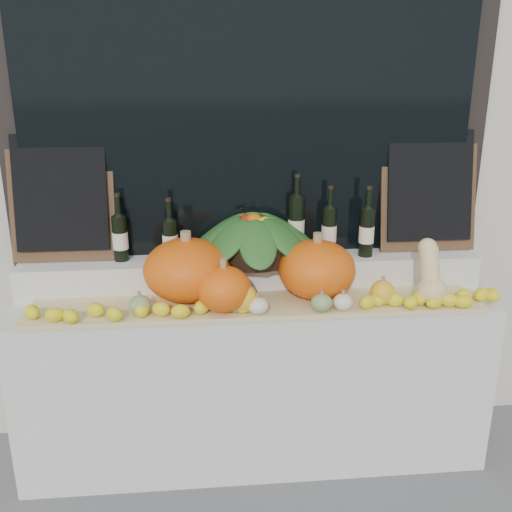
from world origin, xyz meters
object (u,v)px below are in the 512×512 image
Objects in this scene: pumpkin_left at (187,270)px; butternut_squash at (430,276)px; pumpkin_right at (317,269)px; produce_bowl at (254,236)px; wine_bottle_tall at (296,225)px.

butternut_squash is (1.12, -0.13, -0.02)m from pumpkin_left.
butternut_squash is (0.51, -0.10, -0.02)m from pumpkin_right.
pumpkin_left is 0.60× the size of produce_bowl.
produce_bowl is at bearing 28.54° from pumpkin_left.
wine_bottle_tall reaches higher than pumpkin_right.
pumpkin_right is at bearing -36.54° from produce_bowl.
pumpkin_left is 0.39m from produce_bowl.
pumpkin_left is 0.99× the size of wine_bottle_tall.
wine_bottle_tall is at bearing 103.21° from pumpkin_right.
pumpkin_left is at bearing -157.34° from wine_bottle_tall.
pumpkin_right is 0.30m from wine_bottle_tall.
produce_bowl is 0.23m from wine_bottle_tall.
butternut_squash is 0.70m from wine_bottle_tall.
pumpkin_left is 0.61m from pumpkin_right.
pumpkin_left is at bearing -151.46° from produce_bowl.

